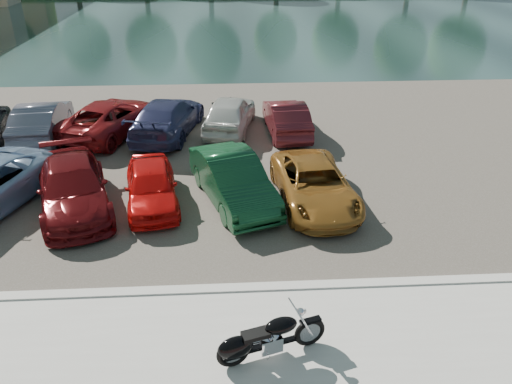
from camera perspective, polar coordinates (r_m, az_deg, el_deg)
ground at (r=10.88m, az=3.42°, el=-17.78°), size 200.00×200.00×0.00m
kerb at (r=12.30m, az=2.39°, el=-10.88°), size 60.00×0.30×0.14m
parking_lot at (r=20.11m, az=-0.04°, el=5.30°), size 60.00×18.00×0.04m
river at (r=48.16m, az=-2.11°, el=18.70°), size 120.00×40.00×0.00m
motorcycle at (r=10.29m, az=0.69°, el=-16.57°), size 2.27×0.99×1.05m
car_3 at (r=16.23m, az=-20.16°, el=0.50°), size 3.45×5.32×1.43m
car_4 at (r=15.83m, az=-11.88°, el=0.74°), size 2.17×4.04×1.31m
car_5 at (r=15.63m, az=-2.64°, el=1.43°), size 3.01×4.89×1.52m
car_6 at (r=15.66m, az=6.71°, el=0.85°), size 2.56×4.85×1.30m
car_9 at (r=22.34m, az=-23.27°, el=7.51°), size 1.99×4.76×1.53m
car_10 at (r=21.90m, az=-16.26°, el=8.18°), size 4.13×5.72×1.45m
car_11 at (r=21.28m, az=-10.09°, el=8.41°), size 3.14×5.56×1.52m
car_12 at (r=21.48m, az=-3.02°, el=8.99°), size 2.60×4.69×1.51m
car_13 at (r=21.12m, az=3.47°, el=8.49°), size 1.76×4.36×1.41m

